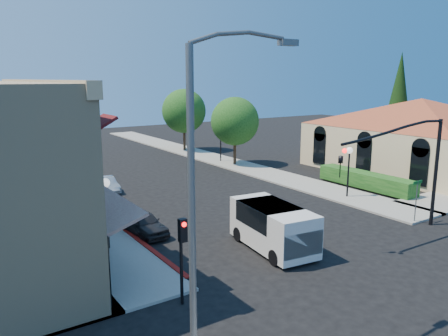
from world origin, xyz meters
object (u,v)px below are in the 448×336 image
street_tree_a (235,121)px  street_tree_b (184,111)px  signal_mast_arm (415,158)px  lamppost_right_near (349,159)px  parked_car_c (72,170)px  conifer_far (399,95)px  lamppost_right_far (221,135)px  cobra_streetlight (203,190)px  parked_car_b (107,184)px  lamppost_left_far (42,154)px  parked_car_d (60,160)px  secondary_signal (182,245)px  street_name_sign (417,194)px  lamppost_left_near (106,196)px  white_van (274,225)px  parked_car_a (143,223)px

street_tree_a → street_tree_b: street_tree_b is taller
signal_mast_arm → lamppost_right_near: signal_mast_arm is taller
lamppost_right_near → parked_car_c: 22.24m
conifer_far → parked_car_c: bearing=168.3°
lamppost_right_far → parked_car_c: bearing=176.0°
street_tree_a → cobra_streetlight: cobra_streetlight is taller
street_tree_a → parked_car_c: bearing=168.3°
cobra_streetlight → parked_car_b: cobra_streetlight is taller
lamppost_left_far → parked_car_c: bearing=46.9°
lamppost_left_far → lamppost_right_far: same height
conifer_far → lamppost_right_near: bearing=-152.9°
lamppost_right_far → parked_car_c: 14.37m
parked_car_b → parked_car_c: parked_car_c is taller
lamppost_right_near → parked_car_d: 26.61m
parked_car_c → street_tree_a: bearing=-10.2°
secondary_signal → conifer_far: bearing=24.7°
cobra_streetlight → conifer_far: bearing=28.3°
street_tree_a → lamppost_right_near: size_ratio=1.82×
lamppost_right_near → street_tree_b: bearing=89.3°
conifer_far → parked_car_b: 33.33m
conifer_far → street_name_sign: (-20.50, -15.80, -4.66)m
secondary_signal → lamppost_right_far: 27.98m
lamppost_left_near → street_name_sign: bearing=-19.9°
secondary_signal → parked_car_c: secondary_signal is taller
street_tree_b → street_name_sign: street_tree_b is taller
parked_car_d → white_van: bearing=-78.6°
lamppost_right_far → cobra_streetlight: bearing=-124.2°
lamppost_left_near → parked_car_b: size_ratio=1.09×
conifer_far → cobra_streetlight: (-37.15, -20.00, -1.09)m
secondary_signal → parked_car_b: bearing=79.7°
white_van → parked_car_c: size_ratio=1.09×
parked_car_a → parked_car_d: parked_car_a is taller
secondary_signal → lamppost_left_far: size_ratio=0.93×
parked_car_b → parked_car_d: 11.68m
street_tree_b → parked_car_a: 27.61m
cobra_streetlight → lamppost_right_near: size_ratio=2.61×
lamppost_right_near → signal_mast_arm: bearing=-112.1°
parked_car_d → lamppost_right_near: bearing=-54.6°
lamppost_right_far → street_tree_b: bearing=87.9°
signal_mast_arm → parked_car_a: (-12.06, 7.66, -3.47)m
street_tree_b → lamppost_right_near: bearing=-90.7°
secondary_signal → street_name_sign: bearing=2.9°
lamppost_left_far → cobra_streetlight: bearing=-91.5°
lamppost_left_near → lamppost_right_far: (17.00, 16.00, 0.00)m
street_tree_b → lamppost_right_far: 8.21m
conifer_far → parked_car_c: size_ratio=2.35×
street_tree_b → lamppost_right_near: size_ratio=1.97×
white_van → signal_mast_arm: bearing=-15.9°
lamppost_left_far → parked_car_a: lamppost_left_far is taller
white_van → lamppost_right_near: bearing=22.7°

